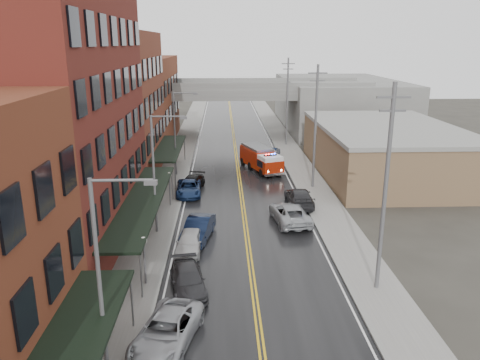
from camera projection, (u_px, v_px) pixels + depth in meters
name	position (u px, v px, depth m)	size (l,w,h in m)	color
road	(243.00, 205.00, 41.58)	(11.00, 160.00, 0.02)	black
sidewalk_left	(160.00, 206.00, 41.29)	(3.00, 160.00, 0.15)	slate
sidewalk_right	(324.00, 204.00, 41.82)	(3.00, 160.00, 0.15)	slate
curb_left	(179.00, 206.00, 41.35)	(0.30, 160.00, 0.15)	gray
curb_right	(306.00, 204.00, 41.76)	(0.30, 160.00, 0.15)	gray
brick_building_b	(53.00, 118.00, 31.84)	(9.00, 20.00, 18.00)	maroon
brick_building_c	(112.00, 106.00, 49.03)	(9.00, 15.00, 15.00)	maroon
brick_building_far	(141.00, 101.00, 66.23)	(9.00, 20.00, 12.00)	brown
tan_building	(385.00, 151.00, 51.04)	(14.00, 22.00, 5.00)	brown
right_far_block	(338.00, 103.00, 79.45)	(18.00, 30.00, 8.00)	slate
awning_1	(144.00, 200.00, 33.75)	(2.60, 18.00, 3.09)	black
awning_2	(169.00, 148.00, 50.52)	(2.60, 13.00, 3.09)	black
globe_lamp_1	(144.00, 250.00, 27.27)	(0.44, 0.44, 3.12)	#59595B
globe_lamp_2	(169.00, 181.00, 40.69)	(0.44, 0.44, 3.12)	#59595B
street_lamp_0	(104.00, 269.00, 18.78)	(2.64, 0.22, 9.00)	#59595B
street_lamp_1	(157.00, 167.00, 34.12)	(2.64, 0.22, 9.00)	#59595B
street_lamp_2	(177.00, 128.00, 49.46)	(2.64, 0.22, 9.00)	#59595B
utility_pole_0	(386.00, 187.00, 25.68)	(1.80, 0.24, 12.00)	#59595B
utility_pole_1	(315.00, 125.00, 44.85)	(1.80, 0.24, 12.00)	#59595B
utility_pole_2	(287.00, 100.00, 64.02)	(1.80, 0.24, 12.00)	#59595B
overpass	(234.00, 97.00, 70.56)	(40.00, 10.00, 7.50)	slate
fire_truck	(261.00, 158.00, 52.52)	(4.67, 7.55, 2.63)	maroon
parked_car_left_2	(167.00, 331.00, 22.23)	(2.46, 5.33, 1.48)	#95989D
parked_car_left_3	(188.00, 280.00, 27.14)	(1.89, 4.64, 1.35)	#28282A
parked_car_left_4	(190.00, 242.00, 32.26)	(1.73, 4.30, 1.47)	#B5B5B5
parked_car_left_5	(198.00, 229.00, 34.32)	(1.69, 4.84, 1.60)	black
parked_car_left_6	(189.00, 188.00, 44.27)	(2.26, 4.91, 1.36)	navy
parked_car_left_7	(192.00, 183.00, 45.81)	(1.87, 4.60, 1.33)	black
parked_car_right_0	(290.00, 213.00, 37.49)	(2.55, 5.53, 1.54)	#9B9FA3
parked_car_right_1	(299.00, 197.00, 41.35)	(2.17, 5.35, 1.55)	#252527
parked_car_right_2	(270.00, 154.00, 57.02)	(1.92, 4.78, 1.63)	silver
parked_car_right_3	(272.00, 153.00, 58.61)	(1.41, 4.05, 1.34)	black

